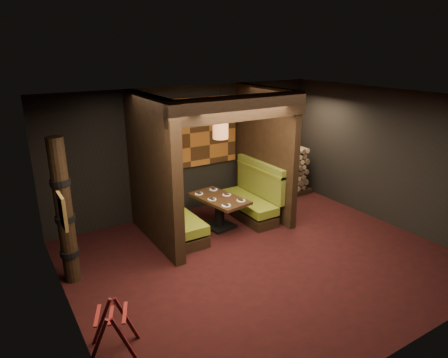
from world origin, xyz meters
TOP-DOWN VIEW (x-y plane):
  - floor at (0.00, 0.00)m, footprint 6.50×5.50m
  - ceiling at (0.00, 0.00)m, footprint 6.50×5.50m
  - wall_back at (0.00, 2.76)m, footprint 6.50×0.02m
  - wall_front at (0.00, -2.76)m, footprint 6.50×0.02m
  - wall_left at (-3.26, 0.00)m, footprint 0.02×5.50m
  - wall_right at (3.26, 0.00)m, footprint 0.02×5.50m
  - partition_left at (-1.35, 1.65)m, footprint 0.20×2.20m
  - partition_right at (1.30, 1.70)m, footprint 0.15×2.10m
  - header_beam at (-0.02, 0.70)m, footprint 2.85×0.18m
  - tapa_back_panel at (-0.02, 2.71)m, footprint 2.40×0.06m
  - tapa_side_panel at (-1.23, 1.82)m, footprint 0.04×1.85m
  - lacquer_shelf at (-0.60, 2.65)m, footprint 0.60×0.12m
  - booth_bench_left at (-0.96, 1.65)m, footprint 0.68×1.60m
  - booth_bench_right at (0.93, 1.65)m, footprint 0.68×1.60m
  - dining_table at (0.04, 1.54)m, footprint 0.89×1.37m
  - place_settings at (0.04, 1.54)m, footprint 0.72×1.11m
  - pendant_lamp at (0.04, 1.49)m, footprint 0.30×0.30m
  - framed_picture at (-3.22, 0.10)m, footprint 0.05×0.36m
  - luggage_rack at (-2.97, -0.88)m, footprint 0.76×0.65m
  - totem_column at (-3.05, 1.10)m, footprint 0.31×0.31m
  - firewood_stack at (2.29, 2.35)m, footprint 1.73×0.70m
  - mosaic_header at (2.29, 2.68)m, footprint 1.83×0.10m
  - bay_front_post at (1.39, 1.96)m, footprint 0.08×0.08m

SIDE VIEW (x-z plane):
  - floor at x=0.00m, z-range -0.02..0.00m
  - luggage_rack at x=-2.97m, z-range 0.00..0.69m
  - booth_bench_left at x=-0.96m, z-range -0.17..0.97m
  - booth_bench_right at x=0.93m, z-range -0.17..0.97m
  - dining_table at x=0.04m, z-range 0.10..0.78m
  - firewood_stack at x=2.29m, z-range 0.00..1.22m
  - place_settings at x=0.04m, z-range 0.67..0.70m
  - lacquer_shelf at x=-0.60m, z-range 1.15..1.21m
  - totem_column at x=-3.05m, z-range -0.01..2.39m
  - wall_back at x=0.00m, z-range 0.00..2.85m
  - wall_front at x=0.00m, z-range 0.00..2.85m
  - wall_left at x=-3.26m, z-range 0.00..2.85m
  - wall_right at x=3.26m, z-range 0.00..2.85m
  - partition_left at x=-1.35m, z-range 0.00..2.85m
  - partition_right at x=1.30m, z-range 0.00..2.85m
  - bay_front_post at x=1.39m, z-range 0.00..2.85m
  - mosaic_header at x=2.29m, z-range 1.22..1.78m
  - framed_picture at x=-3.22m, z-range 1.39..1.85m
  - tapa_back_panel at x=-0.02m, z-range 1.04..2.60m
  - tapa_side_panel at x=-1.23m, z-range 1.12..2.58m
  - pendant_lamp at x=0.04m, z-range 1.69..2.61m
  - header_beam at x=-0.02m, z-range 2.41..2.85m
  - ceiling at x=0.00m, z-range 2.85..2.87m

